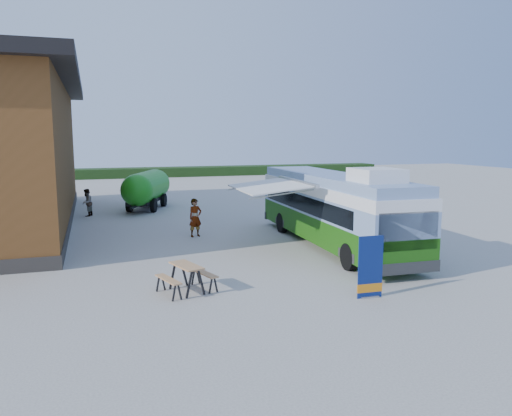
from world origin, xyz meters
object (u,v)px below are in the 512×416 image
object	(u,v)px
picnic_table	(187,272)
person_a	(195,218)
bus	(333,207)
slurry_tanker	(147,188)
banner	(370,273)
person_b	(87,203)

from	to	relation	value
picnic_table	person_a	world-z (taller)	person_a
bus	slurry_tanker	distance (m)	14.33
banner	slurry_tanker	bearing A→B (deg)	104.01
bus	person_b	world-z (taller)	bus
bus	slurry_tanker	bearing A→B (deg)	117.39
picnic_table	person_b	size ratio (longest dim) A/B	1.12
picnic_table	slurry_tanker	xyz separation A→B (m)	(0.70, 17.17, 0.74)
picnic_table	person_a	xyz separation A→B (m)	(1.85, 7.86, 0.26)
bus	person_b	size ratio (longest dim) A/B	7.21
banner	person_a	distance (m)	10.41
banner	person_b	world-z (taller)	banner
banner	slurry_tanker	xyz separation A→B (m)	(-4.07, 19.31, 0.62)
slurry_tanker	person_b	bearing A→B (deg)	-132.09
banner	slurry_tanker	distance (m)	19.74
person_a	person_b	xyz separation A→B (m)	(-4.67, 7.57, -0.09)
bus	banner	xyz separation A→B (m)	(-2.05, -6.36, -0.90)
person_b	slurry_tanker	distance (m)	3.97
person_b	slurry_tanker	world-z (taller)	slurry_tanker
banner	person_b	xyz separation A→B (m)	(-7.60, 17.56, 0.05)
slurry_tanker	person_a	bearing A→B (deg)	-61.47
banner	picnic_table	bearing A→B (deg)	158.06
picnic_table	slurry_tanker	size ratio (longest dim) A/B	0.29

